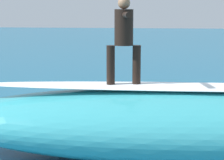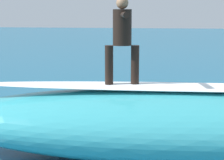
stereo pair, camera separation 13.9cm
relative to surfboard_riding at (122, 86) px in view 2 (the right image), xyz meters
name	(u,v)px [view 2 (the right image)]	position (x,y,z in m)	size (l,w,h in m)	color
ground_plane	(186,125)	(-1.34, -2.50, -1.45)	(120.00, 120.00, 0.00)	#196084
wave_crest	(178,124)	(-1.09, -0.08, -0.74)	(9.42, 2.52, 1.41)	teal
wave_foam_lip	(179,87)	(-1.09, -0.08, 0.00)	(8.00, 0.88, 0.08)	white
surfboard_riding	(122,86)	(0.00, 0.00, 0.00)	(2.14, 0.52, 0.08)	#E0563D
surfer_riding	(122,34)	(0.00, 0.00, 1.01)	(0.65, 1.56, 1.67)	black
surfboard_paddling	(106,105)	(1.08, -4.32, -1.42)	(2.18, 0.57, 0.07)	#33B2D1
surfer_paddling	(109,100)	(0.97, -4.28, -1.26)	(1.49, 0.76, 0.28)	black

